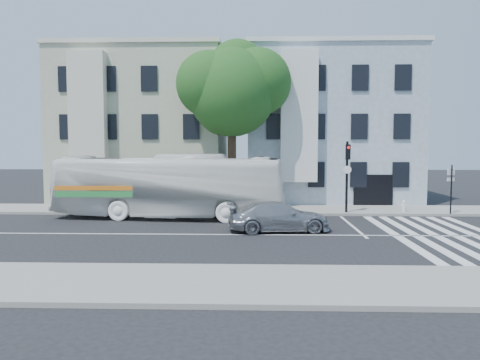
{
  "coord_description": "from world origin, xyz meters",
  "views": [
    {
      "loc": [
        1.48,
        -21.45,
        4.12
      ],
      "look_at": [
        0.73,
        2.05,
        2.4
      ],
      "focal_mm": 35.0,
      "sensor_mm": 36.0,
      "label": 1
    }
  ],
  "objects_px": {
    "sedan": "(279,217)",
    "traffic_signal": "(347,168)",
    "bus": "(170,186)",
    "fire_hydrant": "(404,206)"
  },
  "relations": [
    {
      "from": "bus",
      "to": "traffic_signal",
      "type": "distance_m",
      "value": 10.48
    },
    {
      "from": "sedan",
      "to": "traffic_signal",
      "type": "height_order",
      "value": "traffic_signal"
    },
    {
      "from": "traffic_signal",
      "to": "fire_hydrant",
      "type": "distance_m",
      "value": 4.27
    },
    {
      "from": "sedan",
      "to": "traffic_signal",
      "type": "relative_size",
      "value": 1.12
    },
    {
      "from": "sedan",
      "to": "traffic_signal",
      "type": "bearing_deg",
      "value": -45.79
    },
    {
      "from": "bus",
      "to": "sedan",
      "type": "bearing_deg",
      "value": -118.56
    },
    {
      "from": "sedan",
      "to": "fire_hydrant",
      "type": "relative_size",
      "value": 6.95
    },
    {
      "from": "bus",
      "to": "traffic_signal",
      "type": "relative_size",
      "value": 2.99
    },
    {
      "from": "traffic_signal",
      "to": "fire_hydrant",
      "type": "relative_size",
      "value": 6.2
    },
    {
      "from": "bus",
      "to": "fire_hydrant",
      "type": "xyz_separation_m",
      "value": [
        13.87,
        1.98,
        -1.32
      ]
    }
  ]
}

